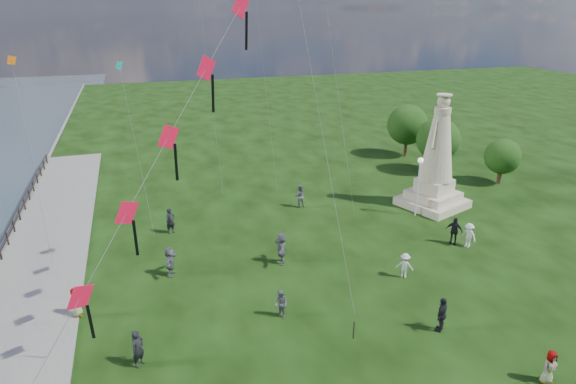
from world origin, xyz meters
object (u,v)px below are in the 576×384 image
object	(u,v)px
person_5	(170,261)
person_9	(454,231)
person_0	(138,349)
person_2	(405,266)
statue	(436,166)
person_6	(170,221)
person_8	(469,235)
person_10	(76,304)
person_3	(442,314)
person_11	(281,248)
person_1	(281,304)
person_4	(549,367)
person_7	(300,196)
lamppost	(419,174)

from	to	relation	value
person_5	person_9	distance (m)	17.54
person_0	person_2	distance (m)	14.56
statue	person_6	distance (m)	19.48
statue	person_0	xyz separation A→B (m)	(-21.75, -11.32, -2.34)
person_9	person_8	bearing A→B (deg)	2.75
person_9	person_10	size ratio (longest dim) A/B	1.20
statue	person_3	xyz separation A→B (m)	(-8.35, -13.20, -2.32)
person_3	person_5	size ratio (longest dim) A/B	1.01
person_11	person_10	bearing A→B (deg)	-70.04
person_1	person_2	world-z (taller)	person_1
person_10	person_11	world-z (taller)	person_11
person_5	person_1	bearing A→B (deg)	-120.54
person_0	person_4	xyz separation A→B (m)	(15.50, -6.06, -0.11)
person_0	person_11	world-z (taller)	person_11
person_2	person_7	bearing A→B (deg)	-42.96
person_5	person_4	bearing A→B (deg)	-114.19
statue	person_10	xyz separation A→B (m)	(-24.48, -6.85, -2.45)
person_2	person_10	size ratio (longest dim) A/B	0.98
person_1	person_9	size ratio (longest dim) A/B	0.83
person_7	person_1	bearing A→B (deg)	75.24
lamppost	person_8	bearing A→B (deg)	-85.27
person_8	person_5	bearing A→B (deg)	-117.84
person_6	person_9	size ratio (longest dim) A/B	0.98
person_3	person_11	xyz separation A→B (m)	(-5.16, 8.36, 0.09)
person_9	person_11	world-z (taller)	person_11
person_0	person_1	bearing A→B (deg)	-32.06
person_11	person_1	bearing A→B (deg)	-7.87
person_6	person_8	bearing A→B (deg)	-46.91
person_11	person_6	bearing A→B (deg)	-127.13
person_6	person_5	bearing A→B (deg)	-118.33
statue	person_11	size ratio (longest dim) A/B	4.37
person_6	person_10	xyz separation A→B (m)	(-5.18, -8.16, -0.13)
person_8	person_2	bearing A→B (deg)	-91.48
person_0	person_9	xyz separation A→B (m)	(19.40, 5.51, 0.04)
person_3	person_6	distance (m)	18.18
person_0	person_7	xyz separation A→B (m)	(12.11, 14.28, 0.02)
person_8	person_10	xyz separation A→B (m)	(-22.73, -0.37, -0.05)
person_6	lamppost	bearing A→B (deg)	-31.21
person_1	person_4	size ratio (longest dim) A/B	1.00
person_5	person_9	xyz separation A→B (m)	(17.47, -1.57, 0.02)
person_4	person_3	bearing A→B (deg)	108.06
person_9	person_11	xyz separation A→B (m)	(-11.15, 0.98, 0.07)
statue	person_1	world-z (taller)	statue
person_3	person_10	xyz separation A→B (m)	(-16.13, 6.35, -0.13)
lamppost	person_9	size ratio (longest dim) A/B	2.44
person_5	statue	bearing A→B (deg)	-57.99
statue	person_3	size ratio (longest dim) A/B	4.82
person_9	person_10	xyz separation A→B (m)	(-22.13, -1.03, -0.15)
person_1	person_10	world-z (taller)	person_10
person_2	person_8	size ratio (longest dim) A/B	0.92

